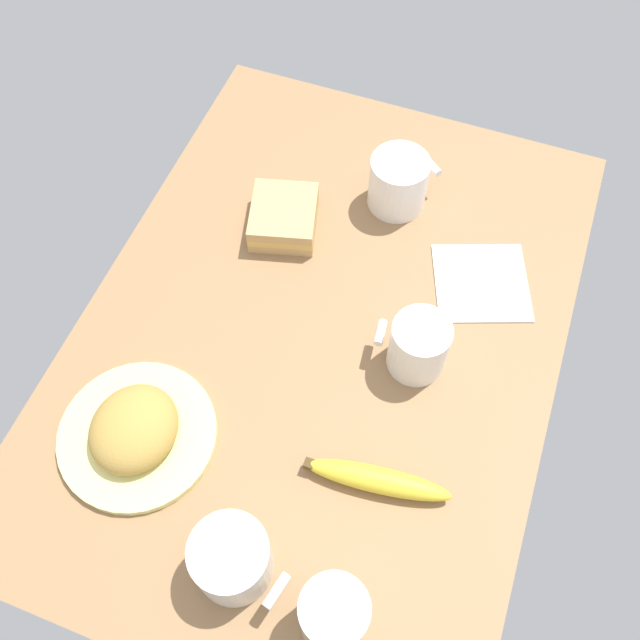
{
  "coord_description": "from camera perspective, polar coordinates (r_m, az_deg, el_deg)",
  "views": [
    {
      "loc": [
        -44.1,
        -16.25,
        86.55
      ],
      "look_at": [
        0.0,
        0.0,
        5.0
      ],
      "focal_mm": 39.67,
      "sensor_mm": 36.0,
      "label": 1
    }
  ],
  "objects": [
    {
      "name": "paper_napkin",
      "position": [
        1.03,
        12.88,
        2.96
      ],
      "size": [
        16.9,
        16.9,
        0.3
      ],
      "primitive_type": "cube",
      "rotation": [
        0.0,
        0.0,
        0.36
      ],
      "color": "white",
      "rests_on": "tabletop"
    },
    {
      "name": "coffee_mug_black",
      "position": [
        0.82,
        -7.11,
        -18.61
      ],
      "size": [
        8.87,
        11.34,
        8.53
      ],
      "color": "silver",
      "rests_on": "tabletop"
    },
    {
      "name": "coffee_mug_spare",
      "position": [
        0.92,
        8.0,
        -1.88
      ],
      "size": [
        7.65,
        9.79,
        8.68
      ],
      "color": "white",
      "rests_on": "tabletop"
    },
    {
      "name": "coffee_mug_milky",
      "position": [
        1.07,
        6.35,
        11.02
      ],
      "size": [
        10.65,
        9.95,
        8.68
      ],
      "color": "white",
      "rests_on": "tabletop"
    },
    {
      "name": "banana",
      "position": [
        0.87,
        4.64,
        -12.72
      ],
      "size": [
        5.36,
        18.16,
        3.22
      ],
      "color": "yellow",
      "rests_on": "tabletop"
    },
    {
      "name": "sandwich_main",
      "position": [
        1.05,
        -2.94,
        8.27
      ],
      "size": [
        12.57,
        11.84,
        4.4
      ],
      "color": "tan",
      "rests_on": "tabletop"
    },
    {
      "name": "glass_of_milk",
      "position": [
        0.81,
        1.09,
        -22.78
      ],
      "size": [
        7.37,
        7.37,
        10.16
      ],
      "color": "silver",
      "rests_on": "tabletop"
    },
    {
      "name": "tabletop",
      "position": [
        0.98,
        0.0,
        -1.17
      ],
      "size": [
        90.0,
        64.0,
        2.0
      ],
      "primitive_type": "cube",
      "color": "#936D47",
      "rests_on": "ground"
    },
    {
      "name": "plate_of_food",
      "position": [
        0.91,
        -14.67,
        -8.67
      ],
      "size": [
        19.92,
        19.92,
        6.18
      ],
      "color": "#EAE58C",
      "rests_on": "tabletop"
    }
  ]
}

